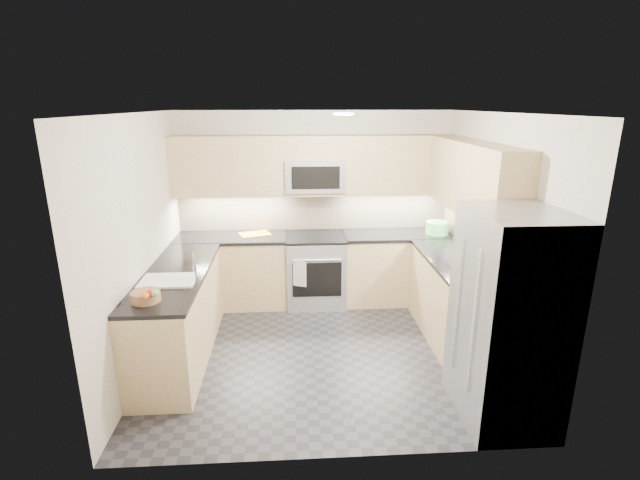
{
  "coord_description": "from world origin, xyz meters",
  "views": [
    {
      "loc": [
        -0.31,
        -4.49,
        2.59
      ],
      "look_at": [
        0.0,
        0.35,
        1.15
      ],
      "focal_mm": 26.0,
      "sensor_mm": 36.0,
      "label": 1
    }
  ],
  "objects_px": {
    "utensil_bowl": "(437,228)",
    "fruit_basket": "(146,296)",
    "gas_range": "(316,270)",
    "cutting_board": "(255,234)",
    "refrigerator": "(508,318)",
    "microwave": "(315,175)"
  },
  "relations": [
    {
      "from": "microwave",
      "to": "refrigerator",
      "type": "height_order",
      "value": "microwave"
    },
    {
      "from": "gas_range",
      "to": "utensil_bowl",
      "type": "xyz_separation_m",
      "value": [
        1.59,
        -0.04,
        0.57
      ]
    },
    {
      "from": "refrigerator",
      "to": "fruit_basket",
      "type": "relative_size",
      "value": 7.26
    },
    {
      "from": "gas_range",
      "to": "refrigerator",
      "type": "bearing_deg",
      "value": -59.12
    },
    {
      "from": "refrigerator",
      "to": "cutting_board",
      "type": "relative_size",
      "value": 4.72
    },
    {
      "from": "fruit_basket",
      "to": "refrigerator",
      "type": "bearing_deg",
      "value": -8.28
    },
    {
      "from": "gas_range",
      "to": "microwave",
      "type": "xyz_separation_m",
      "value": [
        0.0,
        0.12,
        1.24
      ]
    },
    {
      "from": "refrigerator",
      "to": "cutting_board",
      "type": "xyz_separation_m",
      "value": [
        -2.24,
        2.51,
        0.05
      ]
    },
    {
      "from": "microwave",
      "to": "fruit_basket",
      "type": "distance_m",
      "value": 2.73
    },
    {
      "from": "microwave",
      "to": "utensil_bowl",
      "type": "height_order",
      "value": "microwave"
    },
    {
      "from": "microwave",
      "to": "gas_range",
      "type": "bearing_deg",
      "value": -90.0
    },
    {
      "from": "gas_range",
      "to": "refrigerator",
      "type": "xyz_separation_m",
      "value": [
        1.45,
        -2.43,
        0.45
      ]
    },
    {
      "from": "utensil_bowl",
      "to": "fruit_basket",
      "type": "height_order",
      "value": "utensil_bowl"
    },
    {
      "from": "refrigerator",
      "to": "microwave",
      "type": "bearing_deg",
      "value": 119.62
    },
    {
      "from": "utensil_bowl",
      "to": "cutting_board",
      "type": "xyz_separation_m",
      "value": [
        -2.38,
        0.13,
        -0.08
      ]
    },
    {
      "from": "cutting_board",
      "to": "fruit_basket",
      "type": "xyz_separation_m",
      "value": [
        -0.79,
        -2.07,
        0.04
      ]
    },
    {
      "from": "refrigerator",
      "to": "utensil_bowl",
      "type": "xyz_separation_m",
      "value": [
        0.14,
        2.39,
        0.12
      ]
    },
    {
      "from": "gas_range",
      "to": "cutting_board",
      "type": "xyz_separation_m",
      "value": [
        -0.79,
        0.09,
        0.49
      ]
    },
    {
      "from": "microwave",
      "to": "refrigerator",
      "type": "xyz_separation_m",
      "value": [
        1.45,
        -2.55,
        -0.8
      ]
    },
    {
      "from": "utensil_bowl",
      "to": "fruit_basket",
      "type": "bearing_deg",
      "value": -148.43
    },
    {
      "from": "refrigerator",
      "to": "utensil_bowl",
      "type": "bearing_deg",
      "value": 86.69
    },
    {
      "from": "gas_range",
      "to": "fruit_basket",
      "type": "relative_size",
      "value": 3.67
    }
  ]
}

